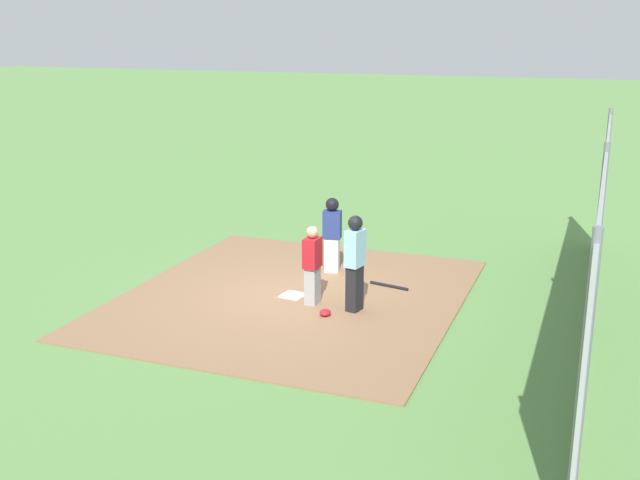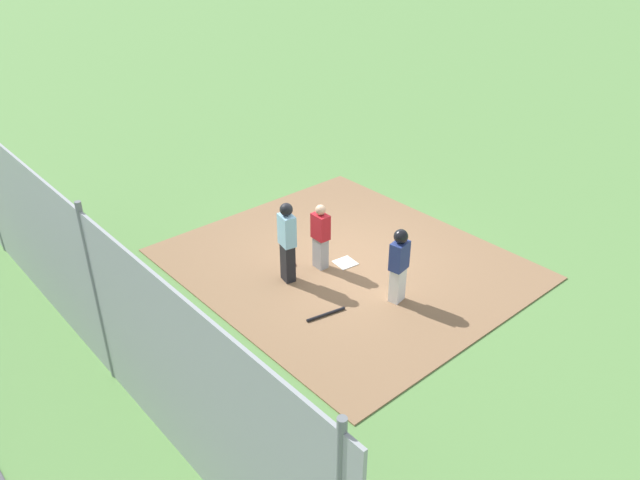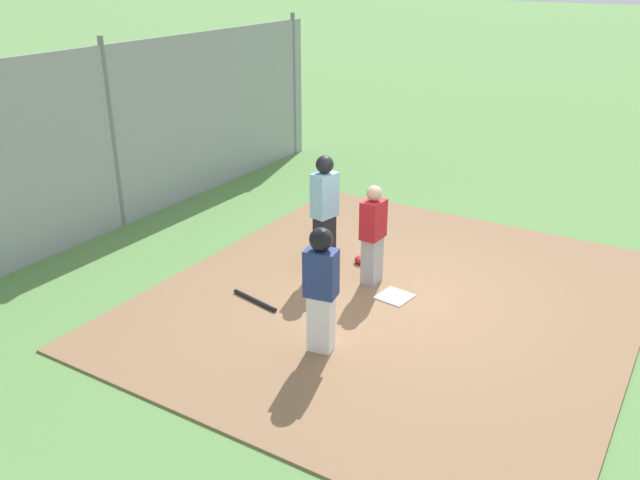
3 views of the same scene
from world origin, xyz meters
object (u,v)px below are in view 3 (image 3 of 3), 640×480
catcher_mask (361,259)px  parked_car_blue (90,130)px  home_plate (395,297)px  runner (321,282)px  umpire (325,210)px  catcher (373,234)px  baseball_bat (255,300)px

catcher_mask → parked_car_blue: (-2.23, -8.77, 0.52)m
home_plate → runner: bearing=-6.3°
runner → parked_car_blue: 10.66m
umpire → runner: size_ratio=1.12×
catcher → runner: (1.98, 0.32, 0.14)m
umpire → parked_car_blue: (-2.68, -8.36, -0.38)m
umpire → baseball_bat: size_ratio=2.13×
home_plate → runner: 1.96m
catcher → parked_car_blue: bearing=165.6°
catcher_mask → catcher: bearing=41.1°
catcher → catcher_mask: size_ratio=6.35×
catcher → umpire: (-0.06, -0.86, 0.18)m
catcher → catcher_mask: 1.00m
runner → catcher_mask: runner is taller
runner → catcher: bearing=-1.1°
runner → home_plate: bearing=-16.6°
home_plate → catcher_mask: 1.24m
home_plate → umpire: umpire is taller
home_plate → baseball_bat: 2.00m
umpire → baseball_bat: 1.78m
home_plate → runner: runner is taller
catcher_mask → baseball_bat: bearing=-18.7°
catcher → baseball_bat: size_ratio=1.79×
parked_car_blue → catcher: bearing=81.2°
umpire → baseball_bat: (1.49, -0.25, -0.94)m
parked_car_blue → runner: bearing=71.4°
baseball_bat → umpire: bearing=92.1°
catcher → home_plate: bearing=-24.4°
umpire → catcher_mask: size_ratio=7.58×
home_plate → umpire: bearing=-103.1°
umpire → parked_car_blue: 8.79m
baseball_bat → parked_car_blue: 9.14m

